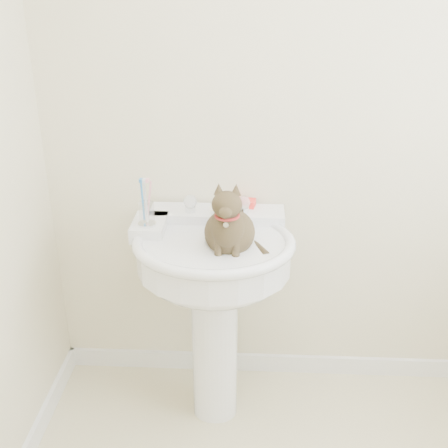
# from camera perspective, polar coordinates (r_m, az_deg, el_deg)

# --- Properties ---
(wall_back) EXTENTS (2.20, 0.00, 2.50)m
(wall_back) POSITION_cam_1_polar(r_m,az_deg,el_deg) (2.28, 8.88, 10.79)
(wall_back) COLOR beige
(wall_back) RESTS_ON ground
(baseboard_back) EXTENTS (2.20, 0.02, 0.09)m
(baseboard_back) POSITION_cam_1_polar(r_m,az_deg,el_deg) (2.81, 7.28, -13.89)
(baseboard_back) COLOR white
(baseboard_back) RESTS_ON floor
(pedestal_sink) EXTENTS (0.64, 0.62, 0.88)m
(pedestal_sink) POSITION_cam_1_polar(r_m,az_deg,el_deg) (2.21, -1.07, -5.10)
(pedestal_sink) COLOR white
(pedestal_sink) RESTS_ON floor
(faucet) EXTENTS (0.28, 0.12, 0.14)m
(faucet) POSITION_cam_1_polar(r_m,az_deg,el_deg) (2.25, -0.78, 2.01)
(faucet) COLOR silver
(faucet) RESTS_ON pedestal_sink
(soap_bar) EXTENTS (0.10, 0.07, 0.03)m
(soap_bar) POSITION_cam_1_polar(r_m,az_deg,el_deg) (2.34, 2.07, 2.17)
(soap_bar) COLOR #F63229
(soap_bar) RESTS_ON pedestal_sink
(toothbrush_cup) EXTENTS (0.07, 0.07, 0.18)m
(toothbrush_cup) POSITION_cam_1_polar(r_m,az_deg,el_deg) (2.17, -7.87, 1.11)
(toothbrush_cup) COLOR silver
(toothbrush_cup) RESTS_ON pedestal_sink
(cat) EXTENTS (0.21, 0.26, 0.38)m
(cat) POSITION_cam_1_polar(r_m,az_deg,el_deg) (2.06, 0.56, -0.45)
(cat) COLOR #4E4124
(cat) RESTS_ON pedestal_sink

